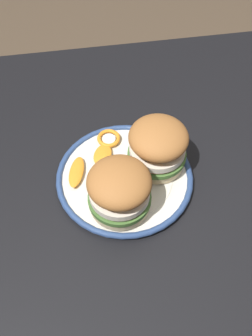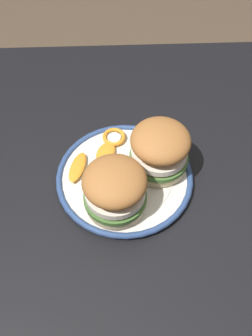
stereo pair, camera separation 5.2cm
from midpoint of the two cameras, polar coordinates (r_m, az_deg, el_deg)
name	(u,v)px [view 1 (the left image)]	position (r m, az deg, el deg)	size (l,w,h in m)	color
ground_plane	(126,303)	(1.44, -1.09, -19.39)	(8.00, 8.00, 0.00)	#4C3D2D
dining_table	(126,214)	(0.85, -1.76, -6.93)	(1.18, 0.91, 0.74)	black
dinner_plate	(126,177)	(0.76, -1.97, -1.45)	(0.27, 0.27, 0.02)	silver
sandwich_half_left	(158,146)	(0.73, 2.68, 3.23)	(0.16, 0.16, 0.10)	beige
sandwich_half_right	(119,189)	(0.68, -3.21, -3.30)	(0.16, 0.16, 0.10)	beige
orange_peel_curled	(109,138)	(0.81, -4.42, 4.31)	(0.07, 0.07, 0.01)	orange
orange_peel_strip_long	(77,172)	(0.76, -9.26, -0.66)	(0.05, 0.08, 0.01)	orange
orange_peel_strip_short	(103,155)	(0.78, -5.39, 1.87)	(0.05, 0.07, 0.01)	orange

